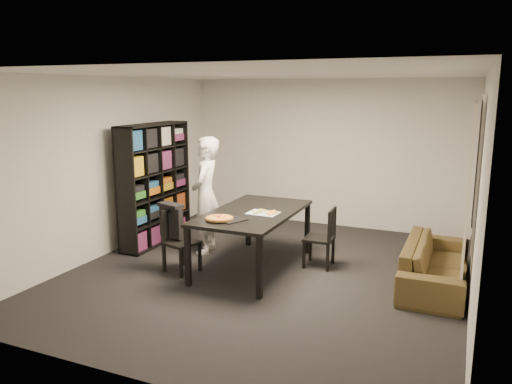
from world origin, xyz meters
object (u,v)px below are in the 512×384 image
at_px(person, 206,195).
at_px(baking_tray, 229,219).
at_px(chair_right, 325,234).
at_px(dining_table, 253,216).
at_px(chair_left, 177,236).
at_px(pepperoni_pizza, 219,218).
at_px(sofa, 436,263).
at_px(bookshelf, 155,184).

distance_m(person, baking_tray, 1.20).
distance_m(chair_right, baking_tray, 1.42).
distance_m(dining_table, chair_right, 1.02).
relative_size(person, baking_tray, 4.36).
bearing_deg(person, chair_left, -12.17).
relative_size(dining_table, baking_tray, 4.82).
distance_m(pepperoni_pizza, sofa, 2.77).
xyz_separation_m(chair_left, person, (-0.03, 0.85, 0.39)).
bearing_deg(sofa, chair_right, 87.29).
height_order(chair_right, person, person).
bearing_deg(dining_table, bookshelf, 165.89).
height_order(person, pepperoni_pizza, person).
relative_size(bookshelf, chair_right, 2.29).
relative_size(dining_table, person, 1.11).
xyz_separation_m(person, sofa, (3.27, 0.01, -0.60)).
bearing_deg(pepperoni_pizza, chair_right, 43.78).
bearing_deg(chair_right, dining_table, -65.68).
height_order(chair_right, baking_tray, chair_right).
bearing_deg(person, chair_right, 78.45).
distance_m(chair_right, sofa, 1.47).
relative_size(chair_right, pepperoni_pizza, 2.37).
relative_size(person, sofa, 0.92).
bearing_deg(dining_table, pepperoni_pizza, -108.29).
relative_size(bookshelf, sofa, 1.01).
relative_size(pepperoni_pizza, sofa, 0.19).
height_order(baking_tray, pepperoni_pizza, pepperoni_pizza).
bearing_deg(bookshelf, chair_left, -43.67).
relative_size(baking_tray, sofa, 0.21).
xyz_separation_m(person, pepperoni_pizza, (0.73, -0.96, -0.04)).
relative_size(person, pepperoni_pizza, 4.98).
distance_m(person, sofa, 3.32).
xyz_separation_m(bookshelf, chair_left, (1.01, -0.96, -0.47)).
relative_size(baking_tray, pepperoni_pizza, 1.14).
distance_m(dining_table, person, 1.01).
bearing_deg(baking_tray, person, 132.92).
xyz_separation_m(chair_left, pepperoni_pizza, (0.70, -0.12, 0.35)).
relative_size(bookshelf, chair_left, 2.24).
xyz_separation_m(person, baking_tray, (0.82, -0.88, -0.06)).
height_order(chair_right, pepperoni_pizza, pepperoni_pizza).
bearing_deg(person, pepperoni_pizza, 23.26).
bearing_deg(dining_table, person, 158.60).
height_order(baking_tray, sofa, baking_tray).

